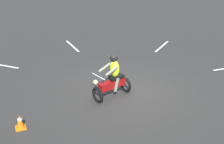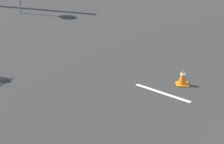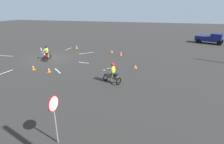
# 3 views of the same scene
# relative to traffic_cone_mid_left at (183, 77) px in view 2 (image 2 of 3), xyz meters

# --- Properties ---
(traffic_cone_mid_left) EXTENTS (0.32, 0.32, 0.44)m
(traffic_cone_mid_left) POSITION_rel_traffic_cone_mid_left_xyz_m (0.00, 0.00, 0.00)
(traffic_cone_mid_left) COLOR orange
(traffic_cone_mid_left) RESTS_ON ground
(lane_stripe_ne) EXTENTS (1.15, 1.31, 0.01)m
(lane_stripe_ne) POSITION_rel_traffic_cone_mid_left_xyz_m (-0.53, 0.57, -0.21)
(lane_stripe_ne) COLOR silver
(lane_stripe_ne) RESTS_ON ground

